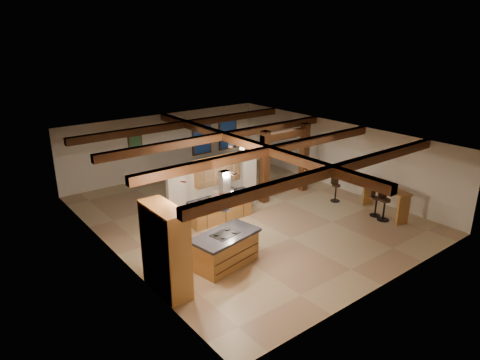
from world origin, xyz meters
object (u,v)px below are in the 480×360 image
object	(u,v)px
sofa	(224,160)
bar_counter	(385,195)
kitchen_island	(225,249)
dining_table	(205,191)

from	to	relation	value
sofa	bar_counter	size ratio (longest dim) A/B	0.95
kitchen_island	dining_table	bearing A→B (deg)	62.73
sofa	dining_table	bearing A→B (deg)	41.35
kitchen_island	sofa	xyz separation A→B (m)	(5.67, 7.91, -0.20)
kitchen_island	dining_table	world-z (taller)	kitchen_island
dining_table	sofa	distance (m)	4.50
kitchen_island	bar_counter	world-z (taller)	bar_counter
dining_table	bar_counter	size ratio (longest dim) A/B	0.81
kitchen_island	sofa	bearing A→B (deg)	54.35
bar_counter	kitchen_island	bearing A→B (deg)	174.35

